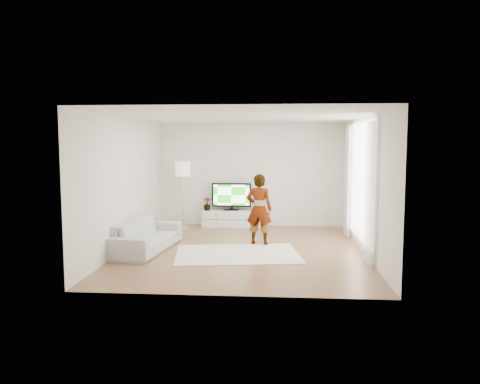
# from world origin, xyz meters

# --- Properties ---
(floor) EXTENTS (6.00, 6.00, 0.00)m
(floor) POSITION_xyz_m (0.00, 0.00, 0.00)
(floor) COLOR #9B6B46
(floor) RESTS_ON ground
(ceiling) EXTENTS (6.00, 6.00, 0.00)m
(ceiling) POSITION_xyz_m (0.00, 0.00, 2.80)
(ceiling) COLOR white
(ceiling) RESTS_ON wall_back
(wall_left) EXTENTS (0.02, 6.00, 2.80)m
(wall_left) POSITION_xyz_m (-2.50, 0.00, 1.40)
(wall_left) COLOR white
(wall_left) RESTS_ON floor
(wall_right) EXTENTS (0.02, 6.00, 2.80)m
(wall_right) POSITION_xyz_m (2.50, 0.00, 1.40)
(wall_right) COLOR white
(wall_right) RESTS_ON floor
(wall_back) EXTENTS (5.00, 0.02, 2.80)m
(wall_back) POSITION_xyz_m (0.00, 3.00, 1.40)
(wall_back) COLOR white
(wall_back) RESTS_ON floor
(wall_front) EXTENTS (5.00, 0.02, 2.80)m
(wall_front) POSITION_xyz_m (0.00, -3.00, 1.40)
(wall_front) COLOR white
(wall_front) RESTS_ON floor
(window) EXTENTS (0.01, 2.60, 2.50)m
(window) POSITION_xyz_m (2.48, 0.30, 1.45)
(window) COLOR white
(window) RESTS_ON wall_right
(curtain_near) EXTENTS (0.04, 0.70, 2.60)m
(curtain_near) POSITION_xyz_m (2.40, -1.00, 1.35)
(curtain_near) COLOR white
(curtain_near) RESTS_ON floor
(curtain_far) EXTENTS (0.04, 0.70, 2.60)m
(curtain_far) POSITION_xyz_m (2.40, 1.60, 1.35)
(curtain_far) COLOR white
(curtain_far) RESTS_ON floor
(media_console) EXTENTS (1.56, 0.44, 0.44)m
(media_console) POSITION_xyz_m (-0.50, 2.76, 0.22)
(media_console) COLOR white
(media_console) RESTS_ON floor
(television) EXTENTS (1.06, 0.21, 0.74)m
(television) POSITION_xyz_m (-0.50, 2.79, 0.84)
(television) COLOR black
(television) RESTS_ON media_console
(game_console) EXTENTS (0.09, 0.18, 0.24)m
(game_console) POSITION_xyz_m (0.18, 2.76, 0.56)
(game_console) COLOR white
(game_console) RESTS_ON media_console
(potted_plant) EXTENTS (0.25, 0.25, 0.35)m
(potted_plant) POSITION_xyz_m (-1.16, 2.77, 0.61)
(potted_plant) COLOR #3F7238
(potted_plant) RESTS_ON media_console
(rug) EXTENTS (2.71, 2.12, 0.01)m
(rug) POSITION_xyz_m (-0.08, -0.38, 0.01)
(rug) COLOR silver
(rug) RESTS_ON floor
(player) EXTENTS (0.63, 0.47, 1.57)m
(player) POSITION_xyz_m (0.33, 0.56, 0.80)
(player) COLOR #334772
(player) RESTS_ON rug
(sofa) EXTENTS (1.11, 2.29, 0.64)m
(sofa) POSITION_xyz_m (-2.02, -0.18, 0.32)
(sofa) COLOR #B9B9B4
(sofa) RESTS_ON floor
(floor_lamp) EXTENTS (0.39, 0.39, 1.77)m
(floor_lamp) POSITION_xyz_m (-1.75, 2.44, 1.50)
(floor_lamp) COLOR silver
(floor_lamp) RESTS_ON floor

